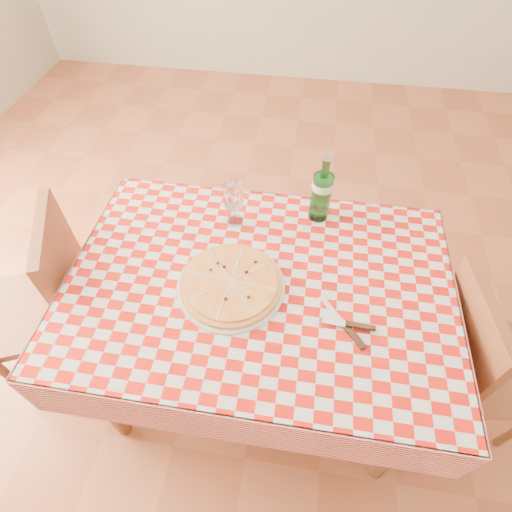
{
  "coord_description": "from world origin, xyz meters",
  "views": [
    {
      "loc": [
        0.11,
        -0.78,
        1.84
      ],
      "look_at": [
        -0.02,
        0.06,
        0.82
      ],
      "focal_mm": 28.0,
      "sensor_mm": 36.0,
      "label": 1
    }
  ],
  "objects_px": {
    "dining_table": "(259,298)",
    "pizza_plate": "(231,283)",
    "water_bottle": "(322,188)",
    "chair_far": "(52,296)",
    "chair_near": "(474,359)",
    "wine_glass": "(234,204)"
  },
  "relations": [
    {
      "from": "dining_table",
      "to": "wine_glass",
      "type": "bearing_deg",
      "value": 116.65
    },
    {
      "from": "dining_table",
      "to": "chair_far",
      "type": "relative_size",
      "value": 1.35
    },
    {
      "from": "water_bottle",
      "to": "wine_glass",
      "type": "height_order",
      "value": "water_bottle"
    },
    {
      "from": "dining_table",
      "to": "pizza_plate",
      "type": "height_order",
      "value": "pizza_plate"
    },
    {
      "from": "dining_table",
      "to": "chair_near",
      "type": "height_order",
      "value": "chair_near"
    },
    {
      "from": "water_bottle",
      "to": "pizza_plate",
      "type": "bearing_deg",
      "value": -124.8
    },
    {
      "from": "dining_table",
      "to": "pizza_plate",
      "type": "bearing_deg",
      "value": -157.46
    },
    {
      "from": "chair_far",
      "to": "pizza_plate",
      "type": "bearing_deg",
      "value": 155.56
    },
    {
      "from": "wine_glass",
      "to": "chair_near",
      "type": "bearing_deg",
      "value": -17.33
    },
    {
      "from": "chair_near",
      "to": "pizza_plate",
      "type": "distance_m",
      "value": 0.94
    },
    {
      "from": "wine_glass",
      "to": "pizza_plate",
      "type": "bearing_deg",
      "value": -81.41
    },
    {
      "from": "pizza_plate",
      "to": "wine_glass",
      "type": "distance_m",
      "value": 0.32
    },
    {
      "from": "chair_far",
      "to": "dining_table",
      "type": "bearing_deg",
      "value": 158.23
    },
    {
      "from": "chair_near",
      "to": "dining_table",
      "type": "bearing_deg",
      "value": 169.62
    },
    {
      "from": "chair_near",
      "to": "pizza_plate",
      "type": "height_order",
      "value": "chair_near"
    },
    {
      "from": "chair_near",
      "to": "water_bottle",
      "type": "distance_m",
      "value": 0.84
    },
    {
      "from": "chair_far",
      "to": "pizza_plate",
      "type": "xyz_separation_m",
      "value": [
        0.75,
        -0.02,
        0.27
      ]
    },
    {
      "from": "dining_table",
      "to": "chair_near",
      "type": "distance_m",
      "value": 0.82
    },
    {
      "from": "water_bottle",
      "to": "wine_glass",
      "type": "relative_size",
      "value": 1.56
    },
    {
      "from": "dining_table",
      "to": "water_bottle",
      "type": "relative_size",
      "value": 4.3
    },
    {
      "from": "chair_far",
      "to": "wine_glass",
      "type": "distance_m",
      "value": 0.83
    },
    {
      "from": "dining_table",
      "to": "water_bottle",
      "type": "bearing_deg",
      "value": 62.86
    }
  ]
}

